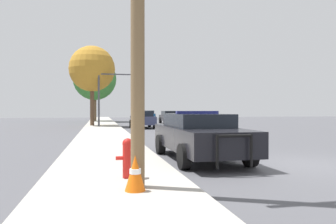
{
  "coord_description": "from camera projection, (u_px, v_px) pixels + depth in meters",
  "views": [
    {
      "loc": [
        -5.41,
        -8.31,
        1.57
      ],
      "look_at": [
        -0.62,
        14.24,
        1.38
      ],
      "focal_mm": 35.0,
      "sensor_mm": 36.0,
      "label": 1
    }
  ],
  "objects": [
    {
      "name": "ground_plane",
      "position": [
        294.0,
        165.0,
        9.26
      ],
      "size": [
        110.0,
        110.0,
        0.0
      ],
      "primitive_type": "plane",
      "color": "#4F4F54"
    },
    {
      "name": "sidewalk_left",
      "position": [
        111.0,
        169.0,
        8.2
      ],
      "size": [
        3.0,
        110.0,
        0.13
      ],
      "color": "#ADA89E",
      "rests_on": "ground_plane"
    },
    {
      "name": "police_car",
      "position": [
        199.0,
        135.0,
        10.24
      ],
      "size": [
        2.17,
        5.1,
        1.52
      ],
      "rotation": [
        0.0,
        0.0,
        3.16
      ],
      "color": "black",
      "rests_on": "ground_plane"
    },
    {
      "name": "fire_hydrant",
      "position": [
        128.0,
        157.0,
        6.86
      ],
      "size": [
        0.49,
        0.22,
        0.83
      ],
      "color": "red",
      "rests_on": "sidewalk_left"
    },
    {
      "name": "utility_pole",
      "position": [
        138.0,
        1.0,
        6.05
      ],
      "size": [
        1.4,
        0.26,
        6.68
      ],
      "color": "brown",
      "rests_on": "sidewalk_left"
    },
    {
      "name": "traffic_light",
      "position": [
        117.0,
        88.0,
        28.09
      ],
      "size": [
        3.64,
        0.35,
        4.6
      ],
      "color": "#424247",
      "rests_on": "sidewalk_left"
    },
    {
      "name": "car_background_distant",
      "position": [
        148.0,
        115.0,
        52.16
      ],
      "size": [
        2.09,
        4.12,
        1.38
      ],
      "rotation": [
        0.0,
        0.0,
        -0.03
      ],
      "color": "navy",
      "rests_on": "ground_plane"
    },
    {
      "name": "car_background_midblock",
      "position": [
        142.0,
        119.0,
        27.53
      ],
      "size": [
        1.9,
        4.44,
        1.44
      ],
      "rotation": [
        0.0,
        0.0,
        0.01
      ],
      "color": "#333856",
      "rests_on": "ground_plane"
    },
    {
      "name": "car_background_oncoming",
      "position": [
        170.0,
        117.0,
        36.04
      ],
      "size": [
        1.97,
        4.7,
        1.4
      ],
      "rotation": [
        0.0,
        0.0,
        3.13
      ],
      "color": "black",
      "rests_on": "ground_plane"
    },
    {
      "name": "tree_sidewalk_far",
      "position": [
        95.0,
        79.0,
        41.02
      ],
      "size": [
        5.36,
        5.36,
        7.96
      ],
      "color": "brown",
      "rests_on": "sidewalk_left"
    },
    {
      "name": "tree_sidewalk_mid",
      "position": [
        92.0,
        69.0,
        29.32
      ],
      "size": [
        4.09,
        4.09,
        7.13
      ],
      "color": "brown",
      "rests_on": "sidewalk_left"
    },
    {
      "name": "traffic_cone",
      "position": [
        135.0,
        173.0,
        5.76
      ],
      "size": [
        0.37,
        0.37,
        0.63
      ],
      "color": "orange",
      "rests_on": "sidewalk_left"
    }
  ]
}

